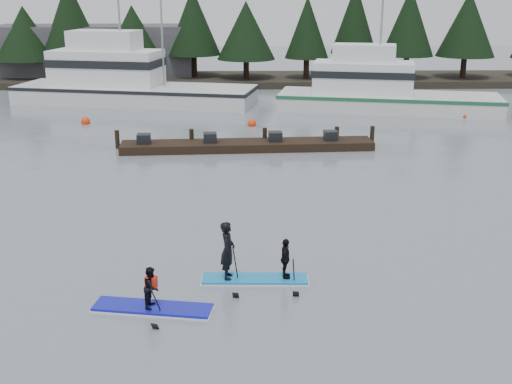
{
  "coord_description": "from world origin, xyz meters",
  "views": [
    {
      "loc": [
        -0.48,
        -16.62,
        8.36
      ],
      "look_at": [
        0.0,
        6.0,
        1.1
      ],
      "focal_mm": 45.0,
      "sensor_mm": 36.0,
      "label": 1
    }
  ],
  "objects_px": {
    "fishing_boat_large": "(128,93)",
    "fishing_boat_medium": "(382,101)",
    "floating_dock": "(248,145)",
    "paddleboard_solo": "(152,298)",
    "paddleboard_duo": "(250,260)"
  },
  "relations": [
    {
      "from": "fishing_boat_large",
      "to": "paddleboard_solo",
      "type": "bearing_deg",
      "value": -67.06
    },
    {
      "from": "floating_dock",
      "to": "paddleboard_duo",
      "type": "distance_m",
      "value": 16.18
    },
    {
      "from": "fishing_boat_large",
      "to": "paddleboard_duo",
      "type": "height_order",
      "value": "fishing_boat_large"
    },
    {
      "from": "fishing_boat_large",
      "to": "paddleboard_solo",
      "type": "xyz_separation_m",
      "value": [
        6.13,
        -32.7,
        -0.39
      ]
    },
    {
      "from": "fishing_boat_medium",
      "to": "paddleboard_duo",
      "type": "distance_m",
      "value": 29.09
    },
    {
      "from": "paddleboard_duo",
      "to": "fishing_boat_medium",
      "type": "bearing_deg",
      "value": 72.35
    },
    {
      "from": "paddleboard_solo",
      "to": "floating_dock",
      "type": "bearing_deg",
      "value": 90.78
    },
    {
      "from": "paddleboard_duo",
      "to": "floating_dock",
      "type": "bearing_deg",
      "value": 91.47
    },
    {
      "from": "fishing_boat_large",
      "to": "fishing_boat_medium",
      "type": "xyz_separation_m",
      "value": [
        18.43,
        -3.5,
        -0.12
      ]
    },
    {
      "from": "paddleboard_solo",
      "to": "paddleboard_duo",
      "type": "relative_size",
      "value": 1.05
    },
    {
      "from": "fishing_boat_medium",
      "to": "floating_dock",
      "type": "bearing_deg",
      "value": -118.19
    },
    {
      "from": "floating_dock",
      "to": "paddleboard_solo",
      "type": "xyz_separation_m",
      "value": [
        -2.73,
        -17.92,
        0.15
      ]
    },
    {
      "from": "floating_dock",
      "to": "paddleboard_solo",
      "type": "relative_size",
      "value": 4.08
    },
    {
      "from": "fishing_boat_medium",
      "to": "floating_dock",
      "type": "height_order",
      "value": "fishing_boat_medium"
    },
    {
      "from": "fishing_boat_medium",
      "to": "paddleboard_duo",
      "type": "xyz_separation_m",
      "value": [
        -9.63,
        -27.45,
        0.04
      ]
    }
  ]
}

